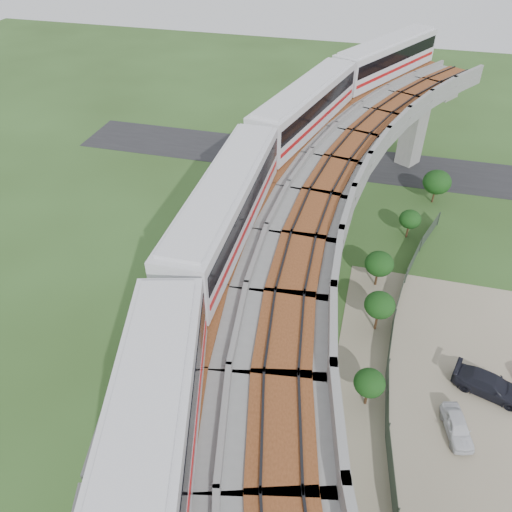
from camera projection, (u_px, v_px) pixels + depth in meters
The scene contains 13 objects.
ground at pixel (265, 349), 35.63m from camera, with size 160.00×160.00×0.00m, color #2D451B.
dirt_lot at pixel (474, 416), 31.31m from camera, with size 18.00×26.00×0.04m, color gray.
asphalt_road at pixel (326, 160), 58.43m from camera, with size 60.00×8.00×0.03m, color #232326.
viaduct at pixel (331, 259), 29.27m from camera, with size 19.58×73.98×11.40m.
metro_train at pixel (298, 158), 32.30m from camera, with size 13.40×61.03×3.64m.
fence at pixel (407, 370), 33.23m from camera, with size 3.87×38.73×1.50m.
tree_0 at pixel (437, 182), 49.73m from camera, with size 2.79×2.79×3.51m.
tree_1 at pixel (410, 219), 45.16m from camera, with size 1.97×1.97×2.81m.
tree_2 at pixel (379, 264), 39.71m from camera, with size 2.32×2.32×3.22m.
tree_3 at pixel (380, 305), 35.68m from camera, with size 2.23×2.23×3.40m.
tree_4 at pixel (369, 383), 30.74m from camera, with size 1.97×1.97×2.94m.
car_white at pixel (457, 427), 30.03m from camera, with size 1.34×3.33×1.14m, color silver.
car_dark at pixel (490, 385), 32.31m from camera, with size 1.87×4.61×1.34m, color black.
Camera 1 is at (5.39, -23.28, 27.27)m, focal length 35.00 mm.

